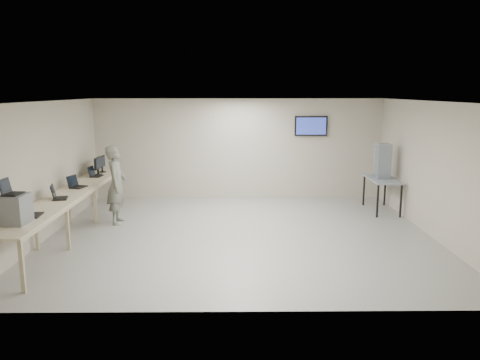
{
  "coord_description": "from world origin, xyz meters",
  "views": [
    {
      "loc": [
        -0.11,
        -9.51,
        3.01
      ],
      "look_at": [
        0.0,
        0.2,
        1.15
      ],
      "focal_mm": 35.0,
      "sensor_mm": 36.0,
      "label": 1
    }
  ],
  "objects_px": {
    "equipment_box": "(15,209)",
    "side_table": "(382,181)",
    "soldier": "(116,185)",
    "workbench": "(68,197)"
  },
  "relations": [
    {
      "from": "soldier",
      "to": "side_table",
      "type": "xyz_separation_m",
      "value": [
        6.41,
        1.01,
        -0.13
      ]
    },
    {
      "from": "workbench",
      "to": "soldier",
      "type": "height_order",
      "value": "soldier"
    },
    {
      "from": "equipment_box",
      "to": "soldier",
      "type": "height_order",
      "value": "soldier"
    },
    {
      "from": "equipment_box",
      "to": "soldier",
      "type": "relative_size",
      "value": 0.27
    },
    {
      "from": "side_table",
      "to": "workbench",
      "type": "bearing_deg",
      "value": -164.61
    },
    {
      "from": "equipment_box",
      "to": "side_table",
      "type": "bearing_deg",
      "value": 31.96
    },
    {
      "from": "equipment_box",
      "to": "side_table",
      "type": "relative_size",
      "value": 0.34
    },
    {
      "from": "equipment_box",
      "to": "side_table",
      "type": "distance_m",
      "value": 8.37
    },
    {
      "from": "workbench",
      "to": "equipment_box",
      "type": "bearing_deg",
      "value": -91.64
    },
    {
      "from": "soldier",
      "to": "workbench",
      "type": "bearing_deg",
      "value": 137.6
    }
  ]
}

